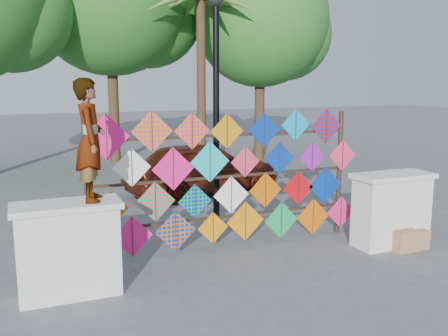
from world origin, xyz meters
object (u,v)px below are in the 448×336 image
at_px(sedan, 203,167).
at_px(lamppost, 216,89).
at_px(vendor_woman, 90,140).
at_px(kite_rack, 231,179).

bearing_deg(sedan, lamppost, 156.26).
bearing_deg(lamppost, sedan, 74.90).
bearing_deg(vendor_woman, lamppost, -40.08).
bearing_deg(kite_rack, sedan, 76.27).
height_order(kite_rack, sedan, kite_rack).
xyz_separation_m(kite_rack, sedan, (1.02, 4.17, -0.53)).
bearing_deg(sedan, vendor_woman, 137.40).
bearing_deg(kite_rack, vendor_woman, -158.93).
bearing_deg(vendor_woman, sedan, -23.69).
xyz_separation_m(sedan, lamppost, (-0.78, -2.91, 2.02)).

